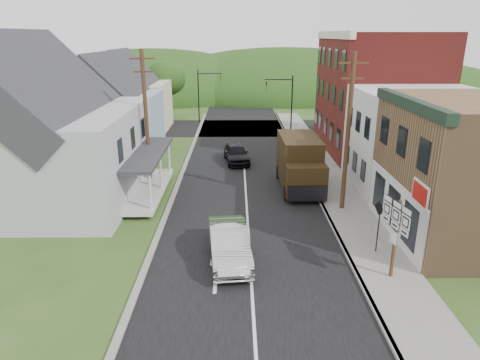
{
  "coord_description": "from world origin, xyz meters",
  "views": [
    {
      "loc": [
        -0.61,
        -19.77,
        9.81
      ],
      "look_at": [
        -0.41,
        2.58,
        2.2
      ],
      "focal_mm": 32.0,
      "sensor_mm": 36.0,
      "label": 1
    }
  ],
  "objects_px": {
    "dark_sedan": "(236,153)",
    "warning_sign": "(379,220)",
    "route_sign_cluster": "(396,228)",
    "silver_sedan": "(229,244)",
    "delivery_van": "(300,164)"
  },
  "relations": [
    {
      "from": "dark_sedan",
      "to": "warning_sign",
      "type": "relative_size",
      "value": 1.72
    },
    {
      "from": "silver_sedan",
      "to": "route_sign_cluster",
      "type": "distance_m",
      "value": 7.2
    },
    {
      "from": "dark_sedan",
      "to": "warning_sign",
      "type": "distance_m",
      "value": 16.74
    },
    {
      "from": "silver_sedan",
      "to": "route_sign_cluster",
      "type": "xyz_separation_m",
      "value": [
        6.81,
        -1.73,
        1.57
      ]
    },
    {
      "from": "dark_sedan",
      "to": "route_sign_cluster",
      "type": "xyz_separation_m",
      "value": [
        6.45,
        -17.56,
        1.63
      ]
    },
    {
      "from": "dark_sedan",
      "to": "route_sign_cluster",
      "type": "relative_size",
      "value": 1.28
    },
    {
      "from": "silver_sedan",
      "to": "delivery_van",
      "type": "bearing_deg",
      "value": 58.43
    },
    {
      "from": "route_sign_cluster",
      "to": "warning_sign",
      "type": "height_order",
      "value": "route_sign_cluster"
    },
    {
      "from": "delivery_van",
      "to": "silver_sedan",
      "type": "bearing_deg",
      "value": -116.31
    },
    {
      "from": "delivery_van",
      "to": "warning_sign",
      "type": "bearing_deg",
      "value": -76.67
    },
    {
      "from": "dark_sedan",
      "to": "route_sign_cluster",
      "type": "bearing_deg",
      "value": -77.64
    },
    {
      "from": "warning_sign",
      "to": "silver_sedan",
      "type": "bearing_deg",
      "value": 166.09
    },
    {
      "from": "delivery_van",
      "to": "route_sign_cluster",
      "type": "height_order",
      "value": "route_sign_cluster"
    },
    {
      "from": "route_sign_cluster",
      "to": "warning_sign",
      "type": "xyz_separation_m",
      "value": [
        0.07,
        2.18,
        -0.6
      ]
    },
    {
      "from": "warning_sign",
      "to": "route_sign_cluster",
      "type": "bearing_deg",
      "value": -109.45
    }
  ]
}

